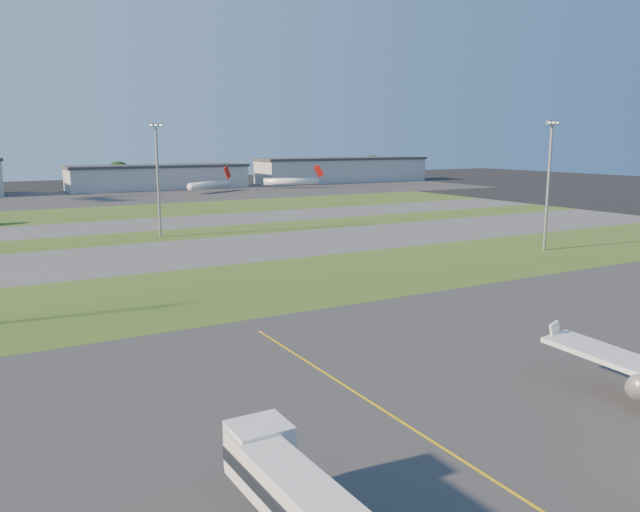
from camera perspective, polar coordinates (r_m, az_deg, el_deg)
ground at (r=46.61m, az=4.40°, el=-17.49°), size 700.00×700.00×0.00m
apron_near at (r=46.60m, az=4.40°, el=-17.48°), size 300.00×70.00×0.01m
grass_strip_a at (r=91.73m, az=-14.07°, el=-3.62°), size 300.00×34.00×0.01m
taxiway_a at (r=123.21m, az=-18.23°, el=-0.27°), size 300.00×32.00×0.01m
grass_strip_b at (r=147.50m, az=-20.19°, el=1.30°), size 300.00×18.00×0.01m
taxiway_b at (r=169.05m, az=-21.44°, el=2.31°), size 300.00×26.00×0.01m
grass_strip_c at (r=201.55m, az=-22.82°, el=3.42°), size 300.00×40.00×0.01m
apron_far at (r=260.97m, az=-24.45°, el=4.72°), size 400.00×80.00×0.01m
yellow_line at (r=49.29m, az=9.42°, el=-15.96°), size 0.25×60.00×0.02m
mini_jet_near at (r=274.87m, az=-10.04°, el=6.43°), size 25.13×16.71×9.48m
mini_jet_far at (r=295.15m, az=-2.60°, el=6.84°), size 27.18×12.65×9.48m
light_mast_centre at (r=147.24m, az=-14.62°, el=7.39°), size 3.20×0.70×25.80m
light_mast_east at (r=133.02m, az=20.19°, el=6.80°), size 3.20×0.70×25.80m
hangar_east at (r=299.85m, az=-14.52°, el=7.03°), size 81.60×23.00×11.20m
hangar_far_east at (r=339.89m, az=2.10°, el=7.88°), size 96.90×23.00×13.20m
tree_mid_east at (r=309.91m, az=-17.92°, el=7.18°), size 11.55×11.55×12.60m
tree_east at (r=331.61m, az=-4.95°, el=7.71°), size 10.45×10.45×11.40m
tree_far_east at (r=369.59m, az=4.79°, el=8.19°), size 12.65×12.65×13.80m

